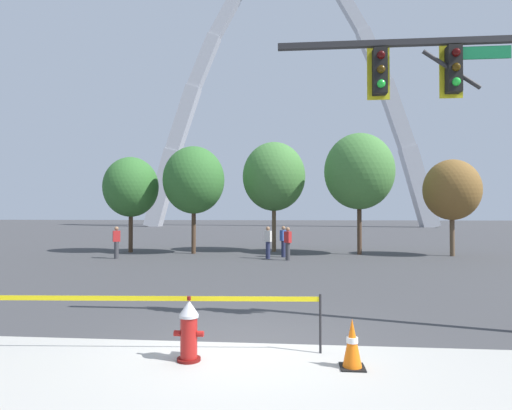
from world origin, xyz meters
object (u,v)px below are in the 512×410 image
traffic_signal_gantry (468,120)px  pedestrian_walking_right (288,243)px  pedestrian_walking_left (283,241)px  pedestrian_near_trees (116,242)px  fire_hydrant (189,330)px  monument_arch (287,106)px  traffic_cone_by_hydrant (352,344)px  pedestrian_standing_center (268,242)px

traffic_signal_gantry → pedestrian_walking_right: size_ratio=3.77×
pedestrian_walking_left → pedestrian_near_trees: 8.36m
fire_hydrant → monument_arch: size_ratio=0.02×
traffic_signal_gantry → pedestrian_near_trees: bearing=135.7°
traffic_cone_by_hydrant → pedestrian_standing_center: pedestrian_standing_center is taller
traffic_signal_gantry → pedestrian_standing_center: 13.61m
traffic_cone_by_hydrant → pedestrian_near_trees: bearing=124.6°
pedestrian_standing_center → pedestrian_near_trees: (-7.49, -0.62, 0.00)m
traffic_signal_gantry → pedestrian_standing_center: size_ratio=3.77×
fire_hydrant → pedestrian_near_trees: pedestrian_near_trees is taller
monument_arch → pedestrian_walking_right: size_ratio=29.64×
traffic_cone_by_hydrant → pedestrian_standing_center: size_ratio=0.46×
pedestrian_standing_center → traffic_cone_by_hydrant: bearing=-81.8°
traffic_cone_by_hydrant → monument_arch: monument_arch is taller
traffic_cone_by_hydrant → pedestrian_walking_right: size_ratio=0.46×
fire_hydrant → traffic_cone_by_hydrant: (2.45, -0.10, -0.11)m
monument_arch → pedestrian_standing_center: monument_arch is taller
traffic_cone_by_hydrant → pedestrian_walking_left: bearing=95.0°
fire_hydrant → pedestrian_walking_left: (1.11, 15.19, 0.35)m
pedestrian_standing_center → pedestrian_walking_right: 1.17m
traffic_signal_gantry → fire_hydrant: bearing=-157.9°
traffic_cone_by_hydrant → monument_arch: 64.68m
traffic_cone_by_hydrant → pedestrian_walking_left: pedestrian_walking_left is taller
fire_hydrant → pedestrian_standing_center: pedestrian_standing_center is taller
pedestrian_walking_left → pedestrian_standing_center: size_ratio=1.00×
fire_hydrant → pedestrian_near_trees: (-7.12, 13.79, 0.35)m
fire_hydrant → pedestrian_walking_right: (1.35, 13.77, 0.35)m
fire_hydrant → traffic_signal_gantry: size_ratio=0.17×
fire_hydrant → pedestrian_walking_left: pedestrian_walking_left is taller
traffic_cone_by_hydrant → traffic_signal_gantry: size_ratio=0.12×
pedestrian_standing_center → pedestrian_walking_right: same height
monument_arch → traffic_signal_gantry: bearing=-86.0°
traffic_cone_by_hydrant → pedestrian_walking_left: size_ratio=0.46×
fire_hydrant → pedestrian_near_trees: 15.52m
pedestrian_standing_center → pedestrian_walking_right: size_ratio=1.00×
traffic_cone_by_hydrant → pedestrian_near_trees: (-9.58, 13.88, 0.46)m
monument_arch → pedestrian_near_trees: size_ratio=29.64×
fire_hydrant → pedestrian_walking_right: bearing=84.4°
traffic_cone_by_hydrant → monument_arch: bearing=91.6°
pedestrian_walking_left → pedestrian_walking_right: bearing=-80.5°
traffic_signal_gantry → pedestrian_walking_left: 14.11m
pedestrian_near_trees → pedestrian_walking_right: bearing=-0.1°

